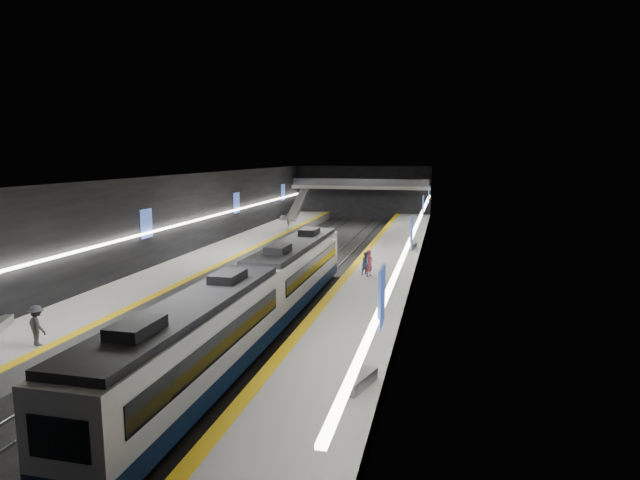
% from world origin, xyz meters
% --- Properties ---
extents(ground, '(70.00, 70.00, 0.00)m').
position_xyz_m(ground, '(0.00, 0.00, 0.00)').
color(ground, black).
rests_on(ground, ground).
extents(ceiling, '(20.00, 70.00, 0.04)m').
position_xyz_m(ceiling, '(0.00, 0.00, 8.00)').
color(ceiling, beige).
rests_on(ceiling, wall_left).
extents(wall_left, '(0.04, 70.00, 8.00)m').
position_xyz_m(wall_left, '(-10.00, 0.00, 4.00)').
color(wall_left, black).
rests_on(wall_left, ground).
extents(wall_right, '(0.04, 70.00, 8.00)m').
position_xyz_m(wall_right, '(10.00, 0.00, 4.00)').
color(wall_right, black).
rests_on(wall_right, ground).
extents(wall_back, '(20.00, 0.04, 8.00)m').
position_xyz_m(wall_back, '(0.00, 35.00, 4.00)').
color(wall_back, black).
rests_on(wall_back, ground).
extents(platform_left, '(5.00, 70.00, 1.00)m').
position_xyz_m(platform_left, '(-7.50, 0.00, 0.50)').
color(platform_left, slate).
rests_on(platform_left, ground).
extents(tile_surface_left, '(5.00, 70.00, 0.02)m').
position_xyz_m(tile_surface_left, '(-7.50, 0.00, 1.01)').
color(tile_surface_left, '#ABABA6').
rests_on(tile_surface_left, platform_left).
extents(tactile_strip_left, '(0.60, 70.00, 0.02)m').
position_xyz_m(tactile_strip_left, '(-5.30, 0.00, 1.02)').
color(tactile_strip_left, yellow).
rests_on(tactile_strip_left, platform_left).
extents(platform_right, '(5.00, 70.00, 1.00)m').
position_xyz_m(platform_right, '(7.50, 0.00, 0.50)').
color(platform_right, slate).
rests_on(platform_right, ground).
extents(tile_surface_right, '(5.00, 70.00, 0.02)m').
position_xyz_m(tile_surface_right, '(7.50, 0.00, 1.01)').
color(tile_surface_right, '#ABABA6').
rests_on(tile_surface_right, platform_right).
extents(tactile_strip_right, '(0.60, 70.00, 0.02)m').
position_xyz_m(tactile_strip_right, '(5.30, 0.00, 1.02)').
color(tactile_strip_right, yellow).
rests_on(tactile_strip_right, platform_right).
extents(rails, '(6.52, 70.00, 0.12)m').
position_xyz_m(rails, '(-0.00, 0.00, 0.06)').
color(rails, gray).
rests_on(rails, ground).
extents(train, '(2.69, 30.04, 3.60)m').
position_xyz_m(train, '(2.50, -18.03, 2.20)').
color(train, '#10223C').
rests_on(train, ground).
extents(ad_posters, '(19.94, 53.50, 2.20)m').
position_xyz_m(ad_posters, '(-0.00, 1.00, 4.50)').
color(ad_posters, '#405EC0').
rests_on(ad_posters, wall_left).
extents(cove_light_left, '(0.25, 68.60, 0.12)m').
position_xyz_m(cove_light_left, '(-9.80, 0.00, 3.80)').
color(cove_light_left, white).
rests_on(cove_light_left, wall_left).
extents(cove_light_right, '(0.25, 68.60, 0.12)m').
position_xyz_m(cove_light_right, '(9.80, 0.00, 3.80)').
color(cove_light_right, white).
rests_on(cove_light_right, wall_right).
extents(mezzanine_bridge, '(20.00, 3.00, 1.50)m').
position_xyz_m(mezzanine_bridge, '(0.00, 32.93, 5.04)').
color(mezzanine_bridge, gray).
rests_on(mezzanine_bridge, wall_left).
extents(escalator, '(1.20, 7.50, 3.92)m').
position_xyz_m(escalator, '(-7.50, 26.00, 2.90)').
color(escalator, '#99999E').
rests_on(escalator, platform_left).
extents(bench_left_near, '(1.22, 1.95, 0.46)m').
position_xyz_m(bench_left_near, '(-9.50, -22.53, 1.23)').
color(bench_left_near, '#99999E').
rests_on(bench_left_near, platform_left).
extents(bench_left_far, '(0.90, 2.06, 0.49)m').
position_xyz_m(bench_left_far, '(-9.25, 24.58, 1.24)').
color(bench_left_far, '#99999E').
rests_on(bench_left_far, platform_left).
extents(bench_right_near, '(1.12, 2.07, 0.49)m').
position_xyz_m(bench_right_near, '(9.20, -25.21, 1.24)').
color(bench_right_near, '#99999E').
rests_on(bench_right_near, platform_right).
extents(bench_right_far, '(0.87, 2.10, 0.50)m').
position_xyz_m(bench_right_far, '(9.17, 5.23, 1.25)').
color(bench_right_far, '#99999E').
rests_on(bench_right_far, platform_right).
extents(passenger_right_a, '(0.70, 0.82, 1.91)m').
position_xyz_m(passenger_right_a, '(6.95, -6.80, 1.96)').
color(passenger_right_a, '#B74457').
rests_on(passenger_right_a, platform_right).
extents(passenger_right_b, '(1.01, 1.03, 1.68)m').
position_xyz_m(passenger_right_b, '(6.65, -6.29, 1.84)').
color(passenger_right_b, teal).
rests_on(passenger_right_b, platform_right).
extents(passenger_left_a, '(0.85, 1.23, 1.94)m').
position_xyz_m(passenger_left_a, '(-5.50, 14.53, 1.97)').
color(passenger_left_a, beige).
rests_on(passenger_left_a, platform_left).
extents(passenger_left_b, '(1.39, 1.12, 1.88)m').
position_xyz_m(passenger_left_b, '(-5.86, -24.20, 1.94)').
color(passenger_left_b, '#3B3A41').
rests_on(passenger_left_b, platform_left).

